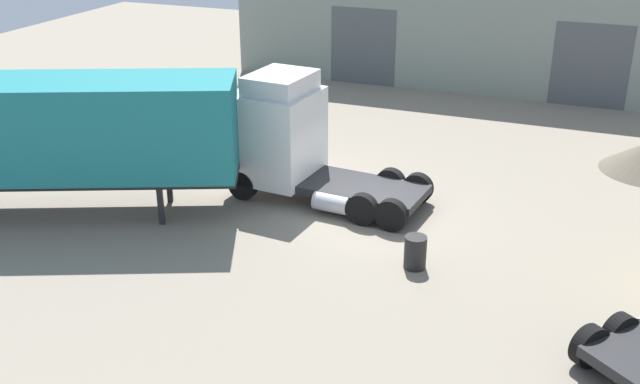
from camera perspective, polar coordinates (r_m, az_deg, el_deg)
ground_plane at (r=22.40m, az=4.20°, el=-1.83°), size 60.00×60.00×0.00m
warehouse_building at (r=38.48m, az=12.74°, el=12.99°), size 23.72×8.63×5.81m
tractor_unit_white at (r=23.32m, az=-2.41°, el=4.08°), size 6.25×3.03×3.86m
container_trailer_white at (r=23.17m, az=-22.09°, el=4.30°), size 12.38×7.23×4.11m
oil_drum at (r=19.51m, az=7.27°, el=-4.57°), size 0.58×0.58×0.88m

